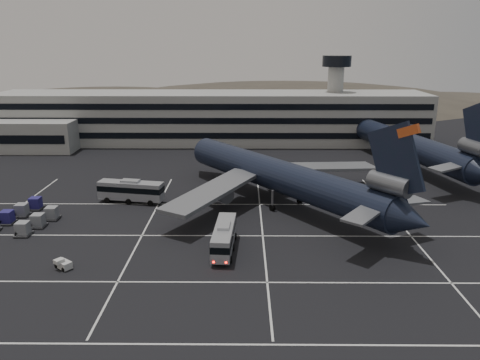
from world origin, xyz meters
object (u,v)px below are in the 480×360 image
Objects in this scene: bus_near at (224,236)px; bus_far at (131,190)px; trijet_main at (281,176)px; uld_cluster at (24,217)px.

bus_near is 0.92× the size of bus_far.
bus_near is (-9.21, -18.86, -3.13)m from trijet_main.
trijet_main is at bearing -82.17° from bus_far.
bus_near is at bearing -153.01° from trijet_main.
bus_far is at bearing 34.56° from uld_cluster.
bus_far is at bearing 140.33° from trijet_main.
bus_far reaches higher than bus_near.
bus_far is (-17.48, 20.12, 0.15)m from bus_near.
bus_near is 0.78× the size of uld_cluster.
trijet_main is 21.22m from bus_near.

